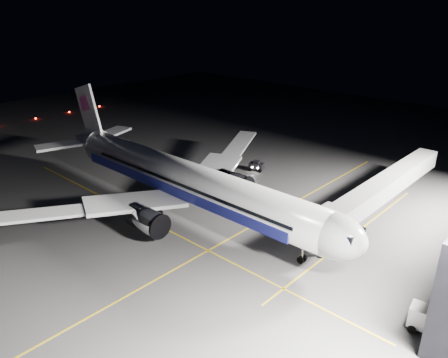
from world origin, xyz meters
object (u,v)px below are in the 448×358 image
object	(u,v)px
safety_cone_c	(230,178)
safety_cone_b	(211,199)
service_truck	(436,323)
safety_cone_a	(201,199)
baggage_tug	(256,166)
jet_bridge	(381,189)
airliner	(183,179)

from	to	relation	value
safety_cone_c	safety_cone_b	bearing A→B (deg)	-66.84
service_truck	safety_cone_a	xyz separation A→B (m)	(-38.43, 5.93, -1.07)
baggage_tug	service_truck	bearing A→B (deg)	-50.27
jet_bridge	service_truck	xyz separation A→B (m)	(15.02, -19.98, -3.20)
jet_bridge	airliner	bearing A→B (deg)	-141.96
jet_bridge	service_truck	size ratio (longest dim) A/B	6.47
service_truck	safety_cone_c	xyz separation A→B (m)	(-41.22, 15.93, -1.12)
airliner	service_truck	size ratio (longest dim) A/B	11.57
baggage_tug	safety_cone_c	world-z (taller)	baggage_tug
safety_cone_a	safety_cone_c	xyz separation A→B (m)	(-2.79, 10.00, -0.06)
airliner	service_truck	world-z (taller)	airliner
safety_cone_b	service_truck	bearing A→B (deg)	-10.83
baggage_tug	safety_cone_c	size ratio (longest dim) A/B	6.11
safety_cone_a	safety_cone_b	xyz separation A→B (m)	(0.95, 1.24, 0.00)
safety_cone_c	baggage_tug	bearing A→B (deg)	84.64
service_truck	safety_cone_c	size ratio (longest dim) A/B	10.10
airliner	safety_cone_a	xyz separation A→B (m)	(-0.33, 4.00, -4.84)
airliner	safety_cone_b	size ratio (longest dim) A/B	95.52
safety_cone_c	airliner	bearing A→B (deg)	-77.42
baggage_tug	safety_cone_b	size ratio (longest dim) A/B	5.00
jet_bridge	safety_cone_a	distance (m)	27.63
jet_bridge	safety_cone_c	distance (m)	26.86
baggage_tug	safety_cone_a	distance (m)	17.05
baggage_tug	safety_cone_c	xyz separation A→B (m)	(-0.65, -6.91, -0.62)
service_truck	baggage_tug	distance (m)	46.56
jet_bridge	safety_cone_b	size ratio (longest dim) A/B	53.45
jet_bridge	baggage_tug	distance (m)	25.97
safety_cone_a	service_truck	bearing A→B (deg)	-8.77
baggage_tug	safety_cone_a	world-z (taller)	baggage_tug
safety_cone_a	safety_cone_b	size ratio (longest dim) A/B	0.99
airliner	baggage_tug	size ratio (longest dim) A/B	19.11
airliner	service_truck	distance (m)	38.33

